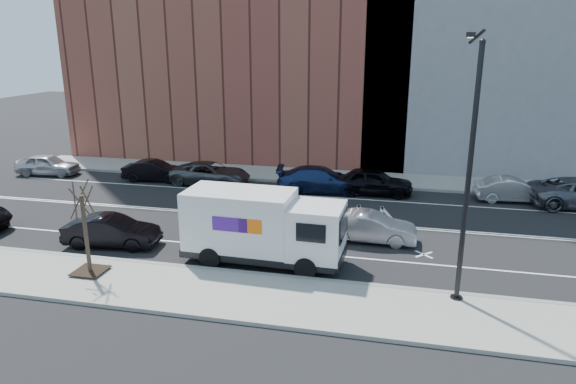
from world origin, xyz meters
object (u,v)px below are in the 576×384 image
at_px(fedex_van, 262,226).
at_px(driving_sedan, 371,227).
at_px(far_parked_a, 48,165).
at_px(far_parked_b, 155,171).

distance_m(fedex_van, driving_sedan, 5.51).
bearing_deg(fedex_van, far_parked_a, 151.33).
height_order(fedex_van, far_parked_b, fedex_van).
xyz_separation_m(far_parked_a, driving_sedan, (22.78, -7.59, -0.04)).
height_order(far_parked_b, driving_sedan, driving_sedan).
bearing_deg(far_parked_a, fedex_van, -127.49).
xyz_separation_m(fedex_van, far_parked_a, (-18.52, 10.97, -0.88)).
bearing_deg(far_parked_a, far_parked_b, -95.62).
height_order(fedex_van, far_parked_a, fedex_van).
bearing_deg(far_parked_b, driving_sedan, -122.98).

